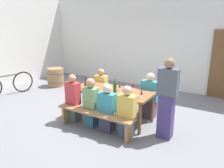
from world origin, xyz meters
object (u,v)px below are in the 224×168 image
object	(u,v)px
wine_glass_4	(141,93)
seated_guest_near_0	(73,99)
seated_guest_near_3	(127,113)
wine_glass_2	(123,90)
seated_guest_far_0	(101,89)
wine_barrel	(56,77)
wine_bottle_1	(86,86)
standing_host	(167,101)
seated_guest_near_2	(107,109)
seated_guest_far_1	(150,97)
wine_glass_0	(120,86)
wine_bottle_0	(115,88)
wine_glass_1	(133,85)
wine_bottle_2	(91,86)
parked_bicycle_0	(7,84)
wine_glass_3	(78,85)
bench_near	(95,116)
bench_far	(126,97)
seated_guest_near_1	(91,103)
tasting_table	(112,93)

from	to	relation	value
wine_glass_4	seated_guest_near_0	xyz separation A→B (m)	(-1.56, -0.42, -0.31)
seated_guest_near_3	wine_glass_2	bearing A→B (deg)	38.49
seated_guest_far_0	wine_glass_4	bearing A→B (deg)	64.80
seated_guest_far_0	wine_barrel	xyz separation A→B (m)	(-2.63, 0.85, -0.19)
wine_bottle_1	standing_host	distance (m)	1.91
seated_guest_near_2	seated_guest_far_1	world-z (taller)	seated_guest_far_1
seated_guest_far_0	wine_glass_0	bearing A→B (deg)	60.35
seated_guest_far_1	wine_glass_2	bearing A→B (deg)	-27.35
wine_bottle_0	wine_glass_1	world-z (taller)	wine_bottle_0
wine_bottle_2	parked_bicycle_0	world-z (taller)	wine_bottle_2
wine_glass_0	seated_guest_near_0	distance (m)	1.14
wine_glass_3	parked_bicycle_0	size ratio (longest dim) A/B	0.09
bench_near	seated_guest_far_0	bearing A→B (deg)	118.48
wine_glass_0	wine_glass_1	world-z (taller)	wine_glass_1
seated_guest_far_0	seated_guest_far_1	world-z (taller)	seated_guest_far_1
wine_bottle_2	wine_glass_2	xyz separation A→B (m)	(0.77, 0.16, -0.00)
wine_glass_4	wine_bottle_2	bearing A→B (deg)	-172.83
wine_bottle_2	wine_glass_2	distance (m)	0.78
seated_guest_far_0	seated_guest_far_1	size ratio (longest dim) A/B	0.95
wine_bottle_1	wine_glass_0	bearing A→B (deg)	32.30
wine_bottle_0	wine_glass_0	distance (m)	0.23
wine_glass_0	parked_bicycle_0	size ratio (longest dim) A/B	0.09
bench_near	wine_glass_0	bearing A→B (deg)	78.19
bench_near	bench_far	distance (m)	1.44
seated_guest_near_1	seated_guest_far_0	distance (m)	1.24
wine_glass_3	standing_host	size ratio (longest dim) A/B	0.09
seated_guest_near_2	wine_barrel	world-z (taller)	seated_guest_near_2
tasting_table	wine_barrel	bearing A→B (deg)	156.93
tasting_table	wine_glass_2	world-z (taller)	wine_glass_2
seated_guest_near_1	standing_host	distance (m)	1.66
bench_far	wine_glass_1	world-z (taller)	wine_glass_1
seated_guest_far_1	tasting_table	bearing A→B (deg)	-52.27
wine_glass_4	bench_far	bearing A→B (deg)	133.60
wine_bottle_0	wine_bottle_1	distance (m)	0.71
seated_guest_near_0	tasting_table	bearing A→B (deg)	-52.04
seated_guest_near_3	standing_host	size ratio (longest dim) A/B	0.67
bench_far	seated_guest_near_2	bearing A→B (deg)	-80.04
wine_glass_0	seated_guest_far_1	distance (m)	0.81
bench_near	wine_glass_4	world-z (taller)	wine_glass_4
wine_bottle_2	seated_guest_near_0	size ratio (longest dim) A/B	0.25
bench_far	seated_guest_near_2	world-z (taller)	seated_guest_near_2
standing_host	wine_barrel	bearing A→B (deg)	-18.66
wine_glass_4	standing_host	xyz separation A→B (m)	(0.57, -0.03, -0.06)
wine_glass_1	seated_guest_near_0	size ratio (longest dim) A/B	0.15
bench_far	seated_guest_near_3	distance (m)	1.48
tasting_table	seated_guest_near_2	bearing A→B (deg)	-68.32
wine_barrel	wine_bottle_1	bearing A→B (deg)	-32.10
wine_bottle_1	seated_guest_near_3	xyz separation A→B (m)	(1.21, -0.22, -0.34)
seated_guest_near_2	wine_bottle_2	bearing A→B (deg)	66.99
wine_bottle_0	wine_glass_4	bearing A→B (deg)	0.65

